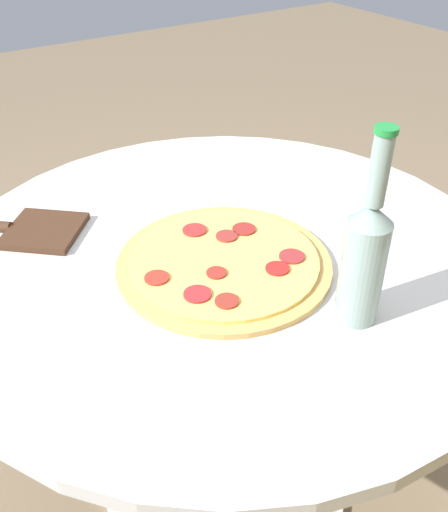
{
  "coord_description": "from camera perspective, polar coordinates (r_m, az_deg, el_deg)",
  "views": [
    {
      "loc": [
        0.45,
        0.67,
        1.23
      ],
      "look_at": [
        0.03,
        0.04,
        0.7
      ],
      "focal_mm": 40.0,
      "sensor_mm": 36.0,
      "label": 1
    }
  ],
  "objects": [
    {
      "name": "pizza",
      "position": [
        0.93,
        0.01,
        -0.62
      ],
      "size": [
        0.35,
        0.35,
        0.02
      ],
      "color": "tan",
      "rests_on": "table"
    },
    {
      "name": "pizza_paddle",
      "position": [
        1.08,
        -19.5,
        2.57
      ],
      "size": [
        0.26,
        0.24,
        0.02
      ],
      "rotation": [
        0.0,
        0.0,
        -0.73
      ],
      "color": "#422819",
      "rests_on": "table"
    },
    {
      "name": "beer_bottle",
      "position": [
        0.79,
        13.88,
        0.02
      ],
      "size": [
        0.06,
        0.06,
        0.29
      ],
      "color": "gray",
      "rests_on": "table"
    },
    {
      "name": "table",
      "position": [
        1.09,
        0.15,
        -7.31
      ],
      "size": [
        0.96,
        0.96,
        0.68
      ],
      "color": "silver",
      "rests_on": "ground_plane"
    },
    {
      "name": "ground_plane",
      "position": [
        1.47,
        0.12,
        -21.75
      ],
      "size": [
        8.0,
        8.0,
        0.0
      ],
      "primitive_type": "plane",
      "color": "#7A664C"
    }
  ]
}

